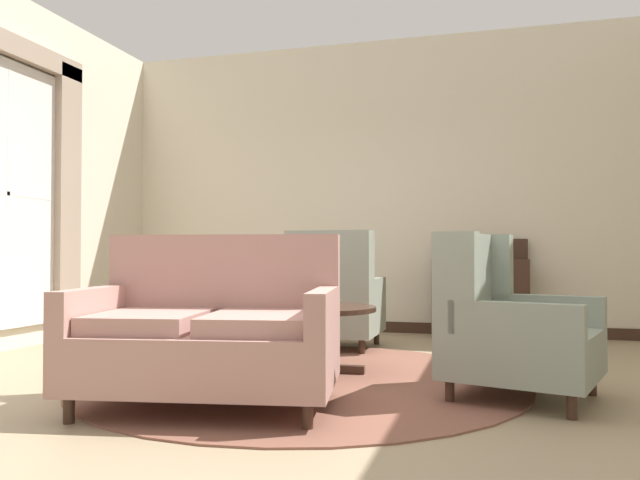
% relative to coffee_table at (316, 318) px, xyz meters
% --- Properties ---
extents(ground, '(8.91, 8.91, 0.00)m').
position_rel_coffee_table_xyz_m(ground, '(-0.04, -0.56, -0.41)').
color(ground, '#9E896B').
extents(wall_back, '(6.25, 0.08, 3.35)m').
position_rel_coffee_table_xyz_m(wall_back, '(-0.04, 2.62, 1.26)').
color(wall_back, beige).
rests_on(wall_back, ground).
extents(wall_left, '(0.08, 4.45, 3.35)m').
position_rel_coffee_table_xyz_m(wall_left, '(-3.08, 0.40, 1.26)').
color(wall_left, beige).
rests_on(wall_left, ground).
extents(baseboard_back, '(6.09, 0.03, 0.12)m').
position_rel_coffee_table_xyz_m(baseboard_back, '(-0.04, 2.57, -0.35)').
color(baseboard_back, '#382319').
rests_on(baseboard_back, ground).
extents(area_rug, '(3.13, 3.13, 0.01)m').
position_rel_coffee_table_xyz_m(area_rug, '(-0.04, -0.26, -0.40)').
color(area_rug, brown).
rests_on(area_rug, ground).
extents(window_with_curtains, '(0.12, 1.87, 2.75)m').
position_rel_coffee_table_xyz_m(window_with_curtains, '(-2.99, 0.25, 1.19)').
color(window_with_curtains, silver).
extents(coffee_table, '(0.89, 0.89, 0.50)m').
position_rel_coffee_table_xyz_m(coffee_table, '(0.00, 0.00, 0.00)').
color(coffee_table, '#382319').
rests_on(coffee_table, ground).
extents(porcelain_vase, '(0.17, 0.17, 0.37)m').
position_rel_coffee_table_xyz_m(porcelain_vase, '(-0.05, 0.01, 0.25)').
color(porcelain_vase, brown).
rests_on(porcelain_vase, coffee_table).
extents(settee, '(1.58, 1.11, 1.01)m').
position_rel_coffee_table_xyz_m(settee, '(-0.33, -1.13, 0.00)').
color(settee, tan).
rests_on(settee, ground).
extents(armchair_far_left, '(1.05, 1.03, 1.02)m').
position_rel_coffee_table_xyz_m(armchair_far_left, '(1.35, -0.41, 0.02)').
color(armchair_far_left, gray).
rests_on(armchair_far_left, ground).
extents(armchair_near_window, '(0.78, 0.85, 1.10)m').
position_rel_coffee_table_xyz_m(armchair_near_window, '(-0.15, 1.18, 0.05)').
color(armchair_near_window, gray).
rests_on(armchair_near_window, ground).
extents(armchair_foreground_right, '(1.13, 1.06, 1.05)m').
position_rel_coffee_table_xyz_m(armchair_foreground_right, '(-1.18, 0.70, 0.03)').
color(armchair_foreground_right, tan).
rests_on(armchair_foreground_right, ground).
extents(sideboard, '(0.98, 0.38, 1.05)m').
position_rel_coffee_table_xyz_m(sideboard, '(1.13, 2.33, 0.07)').
color(sideboard, '#382319').
rests_on(sideboard, ground).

